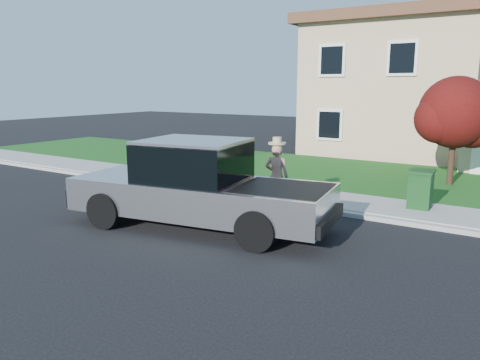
% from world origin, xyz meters
% --- Properties ---
extents(ground, '(80.00, 80.00, 0.00)m').
position_xyz_m(ground, '(0.00, 0.00, 0.00)').
color(ground, black).
rests_on(ground, ground).
extents(curb, '(40.00, 0.20, 0.12)m').
position_xyz_m(curb, '(1.00, 2.90, 0.06)').
color(curb, gray).
rests_on(curb, ground).
extents(sidewalk, '(40.00, 2.00, 0.15)m').
position_xyz_m(sidewalk, '(1.00, 4.00, 0.07)').
color(sidewalk, gray).
rests_on(sidewalk, ground).
extents(lawn, '(40.00, 7.00, 0.10)m').
position_xyz_m(lawn, '(1.00, 8.50, 0.05)').
color(lawn, '#154814').
rests_on(lawn, ground).
extents(house, '(14.00, 11.30, 6.85)m').
position_xyz_m(house, '(1.31, 16.38, 3.17)').
color(house, tan).
rests_on(house, ground).
extents(pickup_truck, '(6.81, 3.16, 2.15)m').
position_xyz_m(pickup_truck, '(-0.53, 0.00, 1.00)').
color(pickup_truck, black).
rests_on(pickup_truck, ground).
extents(woman, '(0.75, 0.56, 2.03)m').
position_xyz_m(woman, '(0.22, 2.60, 0.96)').
color(woman, tan).
rests_on(woman, ground).
extents(ornamental_tree, '(2.67, 2.41, 3.66)m').
position_xyz_m(ornamental_tree, '(3.92, 8.36, 2.44)').
color(ornamental_tree, black).
rests_on(ornamental_tree, lawn).
extents(trash_bin, '(0.66, 0.75, 1.04)m').
position_xyz_m(trash_bin, '(3.75, 4.31, 0.68)').
color(trash_bin, '#0F3814').
rests_on(trash_bin, sidewalk).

